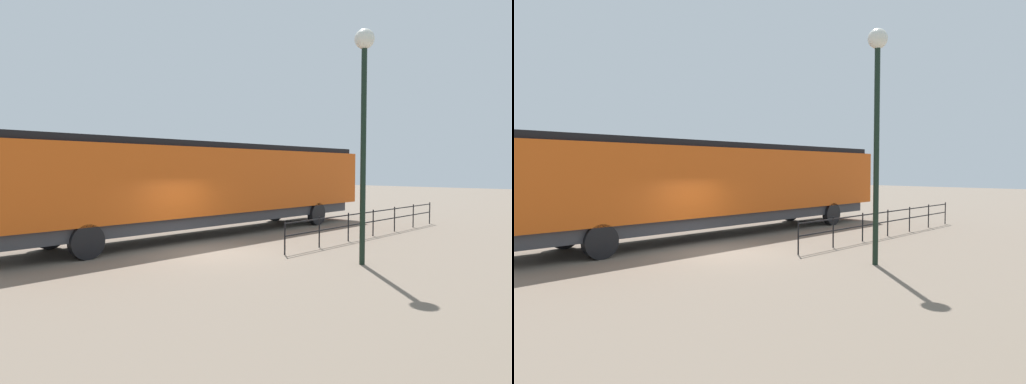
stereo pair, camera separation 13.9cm
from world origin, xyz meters
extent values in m
plane|color=#756656|center=(0.00, 0.00, 0.00)|extent=(120.00, 120.00, 0.00)
cube|color=#D15114|center=(-3.25, 2.69, 2.31)|extent=(3.04, 18.84, 2.61)
cube|color=black|center=(-3.25, 11.00, 1.91)|extent=(2.92, 2.23, 1.83)
cube|color=black|center=(-3.25, 2.69, 3.73)|extent=(2.73, 18.09, 0.24)
cube|color=#38383D|center=(-3.25, 2.69, 0.78)|extent=(2.73, 17.33, 0.45)
cylinder|color=black|center=(-4.62, 8.72, 0.55)|extent=(0.30, 1.10, 1.10)
cylinder|color=black|center=(-1.89, 8.72, 0.55)|extent=(0.30, 1.10, 1.10)
cylinder|color=black|center=(-4.62, -3.34, 0.55)|extent=(0.30, 1.10, 1.10)
cylinder|color=black|center=(-1.89, -3.34, 0.55)|extent=(0.30, 1.10, 1.10)
cylinder|color=black|center=(4.69, 1.80, 3.16)|extent=(0.16, 0.16, 6.33)
sphere|color=silver|center=(4.69, 1.80, 6.50)|extent=(0.57, 0.57, 0.57)
cube|color=black|center=(2.07, 7.22, 1.01)|extent=(0.04, 11.55, 0.04)
cube|color=black|center=(2.07, 7.22, 0.61)|extent=(0.04, 11.55, 0.04)
cylinder|color=black|center=(2.07, 1.44, 0.55)|extent=(0.05, 0.05, 1.10)
cylinder|color=black|center=(2.07, 3.37, 0.55)|extent=(0.05, 0.05, 1.10)
cylinder|color=black|center=(2.07, 5.29, 0.55)|extent=(0.05, 0.05, 1.10)
cylinder|color=black|center=(2.07, 7.22, 0.55)|extent=(0.05, 0.05, 1.10)
cylinder|color=black|center=(2.07, 9.14, 0.55)|extent=(0.05, 0.05, 1.10)
cylinder|color=black|center=(2.07, 11.07, 0.55)|extent=(0.05, 0.05, 1.10)
cylinder|color=black|center=(2.07, 12.99, 0.55)|extent=(0.05, 0.05, 1.10)
camera|label=1|loc=(11.54, -10.07, 2.79)|focal=32.41mm
camera|label=2|loc=(11.64, -9.98, 2.79)|focal=32.41mm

